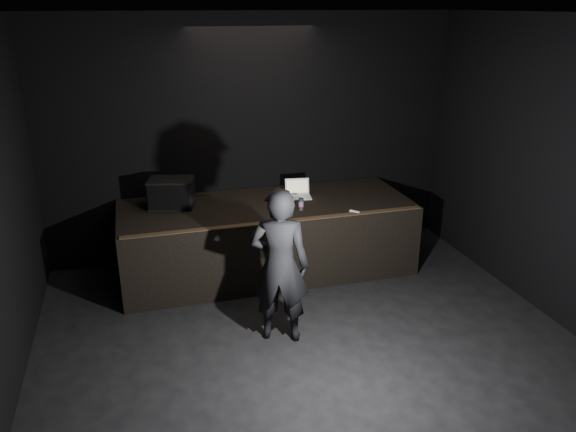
{
  "coord_description": "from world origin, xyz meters",
  "views": [
    {
      "loc": [
        -1.71,
        -4.36,
        3.58
      ],
      "look_at": [
        0.19,
        2.3,
        0.96
      ],
      "focal_mm": 35.0,
      "sensor_mm": 36.0,
      "label": 1
    }
  ],
  "objects_px": {
    "stage_riser": "(267,237)",
    "person": "(280,266)",
    "laptop": "(298,192)",
    "stage_monitor": "(171,193)",
    "beer_can": "(301,204)"
  },
  "relations": [
    {
      "from": "stage_monitor",
      "to": "beer_can",
      "type": "bearing_deg",
      "value": -5.44
    },
    {
      "from": "person",
      "to": "stage_riser",
      "type": "bearing_deg",
      "value": -78.43
    },
    {
      "from": "stage_monitor",
      "to": "stage_riser",
      "type": "bearing_deg",
      "value": 3.98
    },
    {
      "from": "beer_can",
      "to": "stage_monitor",
      "type": "bearing_deg",
      "value": 160.03
    },
    {
      "from": "laptop",
      "to": "person",
      "type": "relative_size",
      "value": 0.21
    },
    {
      "from": "stage_riser",
      "to": "person",
      "type": "xyz_separation_m",
      "value": [
        -0.28,
        -1.73,
        0.4
      ]
    },
    {
      "from": "beer_can",
      "to": "person",
      "type": "bearing_deg",
      "value": -115.9
    },
    {
      "from": "stage_monitor",
      "to": "laptop",
      "type": "distance_m",
      "value": 1.78
    },
    {
      "from": "beer_can",
      "to": "person",
      "type": "distance_m",
      "value": 1.53
    },
    {
      "from": "stage_riser",
      "to": "person",
      "type": "bearing_deg",
      "value": -99.11
    },
    {
      "from": "stage_monitor",
      "to": "person",
      "type": "bearing_deg",
      "value": -49.0
    },
    {
      "from": "stage_riser",
      "to": "stage_monitor",
      "type": "xyz_separation_m",
      "value": [
        -1.26,
        0.23,
        0.7
      ]
    },
    {
      "from": "laptop",
      "to": "person",
      "type": "bearing_deg",
      "value": -104.38
    },
    {
      "from": "stage_monitor",
      "to": "laptop",
      "type": "relative_size",
      "value": 1.75
    },
    {
      "from": "laptop",
      "to": "beer_can",
      "type": "xyz_separation_m",
      "value": [
        -0.12,
        -0.55,
        0.02
      ]
    }
  ]
}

